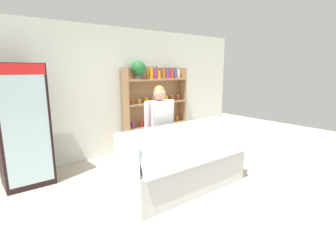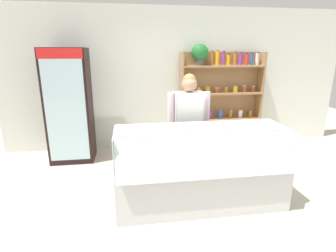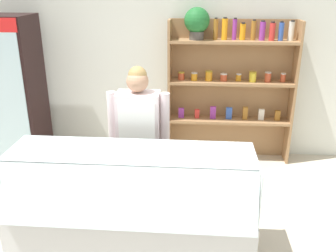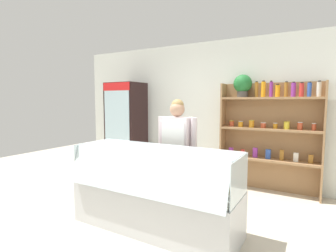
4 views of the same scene
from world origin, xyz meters
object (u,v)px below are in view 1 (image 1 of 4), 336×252
(shelving_unit, at_px, (153,99))
(drinks_fridge, at_px, (23,126))
(deli_display_case, at_px, (185,171))
(shop_clerk, at_px, (160,125))

(shelving_unit, bearing_deg, drinks_fridge, -172.90)
(deli_display_case, bearing_deg, shop_clerk, 91.33)
(shelving_unit, height_order, shop_clerk, shelving_unit)
(shelving_unit, relative_size, deli_display_case, 0.98)
(drinks_fridge, height_order, shop_clerk, drinks_fridge)
(drinks_fridge, relative_size, shelving_unit, 0.96)
(drinks_fridge, xyz_separation_m, shop_clerk, (1.84, -1.15, -0.04))
(shelving_unit, xyz_separation_m, shop_clerk, (-0.92, -1.49, -0.25))
(shop_clerk, bearing_deg, shelving_unit, 58.45)
(shop_clerk, bearing_deg, drinks_fridge, 147.99)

